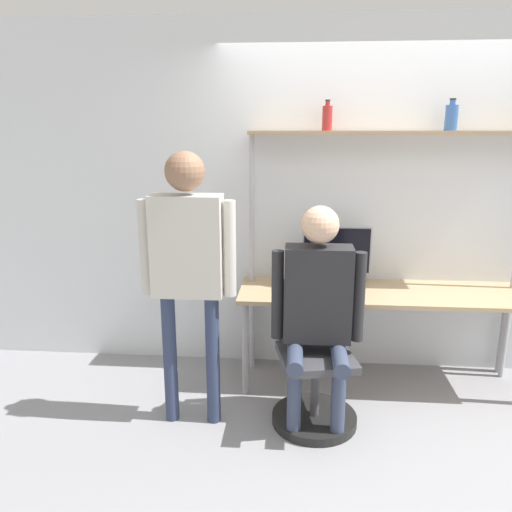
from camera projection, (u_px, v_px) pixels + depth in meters
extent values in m
plane|color=gray|center=(384.00, 404.00, 3.54)|extent=(12.00, 12.00, 0.00)
cube|color=silver|center=(381.00, 202.00, 3.84)|extent=(8.00, 0.06, 2.70)
cube|color=tan|center=(383.00, 293.00, 3.68)|extent=(2.11, 0.61, 0.03)
cylinder|color=#A5A5AA|center=(245.00, 349.00, 3.61)|extent=(0.05, 0.05, 0.71)
cylinder|color=#A5A5AA|center=(251.00, 323.00, 4.08)|extent=(0.05, 0.05, 0.71)
cylinder|color=#A5A5AA|center=(503.00, 331.00, 3.93)|extent=(0.05, 0.05, 0.71)
cube|color=#997A56|center=(389.00, 133.00, 3.54)|extent=(2.01, 0.27, 0.02)
cylinder|color=#B2B2B7|center=(252.00, 256.00, 3.85)|extent=(0.04, 0.04, 1.88)
cylinder|color=#B7B7BC|center=(335.00, 283.00, 3.84)|extent=(0.16, 0.16, 0.01)
cylinder|color=#B7B7BC|center=(335.00, 277.00, 3.83)|extent=(0.06, 0.06, 0.08)
cube|color=#B7B7BC|center=(337.00, 250.00, 3.79)|extent=(0.52, 0.01, 0.36)
cube|color=black|center=(337.00, 250.00, 3.78)|extent=(0.50, 0.02, 0.34)
cube|color=#333338|center=(306.00, 292.00, 3.65)|extent=(0.32, 0.23, 0.01)
cube|color=black|center=(306.00, 292.00, 3.63)|extent=(0.27, 0.13, 0.00)
cube|color=#333338|center=(306.00, 272.00, 3.71)|extent=(0.32, 0.06, 0.23)
cube|color=black|center=(306.00, 273.00, 3.70)|extent=(0.28, 0.05, 0.20)
cube|color=silver|center=(339.00, 294.00, 3.59)|extent=(0.07, 0.15, 0.01)
cube|color=black|center=(339.00, 293.00, 3.59)|extent=(0.06, 0.13, 0.00)
cylinder|color=black|center=(314.00, 418.00, 3.31)|extent=(0.56, 0.56, 0.06)
cylinder|color=#4C4C51|center=(315.00, 388.00, 3.26)|extent=(0.06, 0.06, 0.39)
cube|color=#3F3F44|center=(316.00, 357.00, 3.20)|extent=(0.54, 0.54, 0.05)
cube|color=#3F3F44|center=(310.00, 309.00, 3.34)|extent=(0.41, 0.12, 0.45)
cylinder|color=#38425B|center=(294.00, 401.00, 3.11)|extent=(0.09, 0.09, 0.50)
cylinder|color=#38425B|center=(338.00, 403.00, 3.08)|extent=(0.09, 0.09, 0.50)
cylinder|color=#38425B|center=(295.00, 356.00, 3.06)|extent=(0.10, 0.38, 0.10)
cylinder|color=#38425B|center=(340.00, 358.00, 3.04)|extent=(0.10, 0.38, 0.10)
cube|color=#262628|center=(318.00, 294.00, 3.13)|extent=(0.42, 0.20, 0.61)
cylinder|color=#262628|center=(277.00, 295.00, 3.15)|extent=(0.08, 0.08, 0.58)
cylinder|color=#262628|center=(359.00, 297.00, 3.11)|extent=(0.08, 0.08, 0.58)
sphere|color=#D8AD8C|center=(320.00, 225.00, 3.02)|extent=(0.23, 0.23, 0.23)
cylinder|color=#2D3856|center=(170.00, 358.00, 3.26)|extent=(0.09, 0.09, 0.89)
cylinder|color=#2D3856|center=(213.00, 360.00, 3.24)|extent=(0.09, 0.09, 0.89)
cube|color=beige|center=(187.00, 246.00, 3.06)|extent=(0.43, 0.20, 0.63)
cylinder|color=beige|center=(146.00, 247.00, 3.08)|extent=(0.08, 0.08, 0.60)
cylinder|color=beige|center=(230.00, 249.00, 3.04)|extent=(0.08, 0.08, 0.60)
sphere|color=#8C664C|center=(185.00, 171.00, 2.94)|extent=(0.24, 0.24, 0.24)
cylinder|color=maroon|center=(327.00, 118.00, 3.55)|extent=(0.07, 0.07, 0.17)
cylinder|color=maroon|center=(328.00, 104.00, 3.53)|extent=(0.03, 0.03, 0.03)
cylinder|color=black|center=(328.00, 100.00, 3.52)|extent=(0.04, 0.04, 0.01)
cylinder|color=#335999|center=(451.00, 118.00, 3.49)|extent=(0.09, 0.09, 0.17)
cylinder|color=#335999|center=(453.00, 102.00, 3.46)|extent=(0.04, 0.04, 0.03)
cylinder|color=black|center=(453.00, 99.00, 3.45)|extent=(0.04, 0.04, 0.01)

